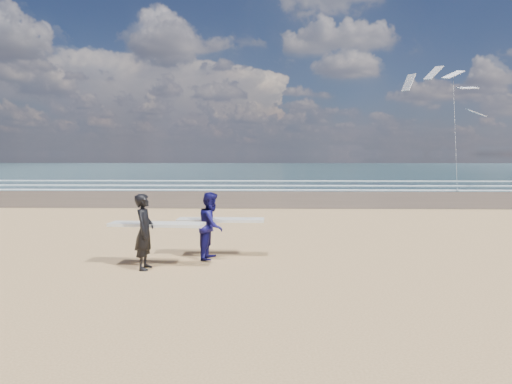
{
  "coord_description": "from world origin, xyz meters",
  "views": [
    {
      "loc": [
        2.26,
        -9.5,
        2.59
      ],
      "look_at": [
        1.85,
        6.0,
        1.3
      ],
      "focal_mm": 32.0,
      "sensor_mm": 36.0,
      "label": 1
    }
  ],
  "objects": [
    {
      "name": "surfer_near",
      "position": [
        -0.48,
        0.6,
        0.87
      ],
      "size": [
        2.23,
        1.0,
        1.71
      ],
      "color": "black",
      "rests_on": "ground"
    },
    {
      "name": "foam_breakers",
      "position": [
        20.0,
        28.1,
        0.05
      ],
      "size": [
        220.0,
        11.7,
        0.05
      ],
      "color": "white",
      "rests_on": "ground"
    },
    {
      "name": "surfer_far",
      "position": [
        0.88,
        1.63,
        0.84
      ],
      "size": [
        2.2,
        1.05,
        1.66
      ],
      "color": "#110E4F",
      "rests_on": "ground"
    },
    {
      "name": "ocean",
      "position": [
        20.0,
        72.0,
        0.01
      ],
      "size": [
        220.0,
        100.0,
        0.02
      ],
      "primitive_type": "cube",
      "color": "#1A353B",
      "rests_on": "ground"
    },
    {
      "name": "kite_1",
      "position": [
        16.05,
        24.98,
        5.84
      ],
      "size": [
        6.73,
        4.84,
        9.96
      ],
      "color": "slate",
      "rests_on": "ground"
    }
  ]
}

